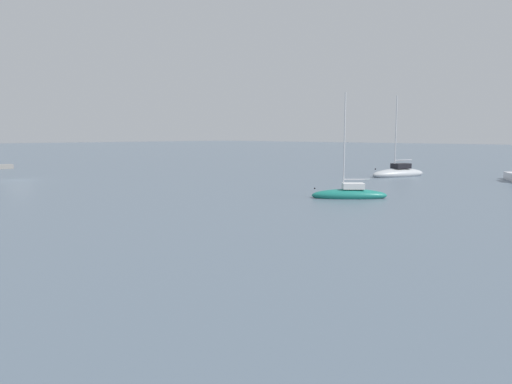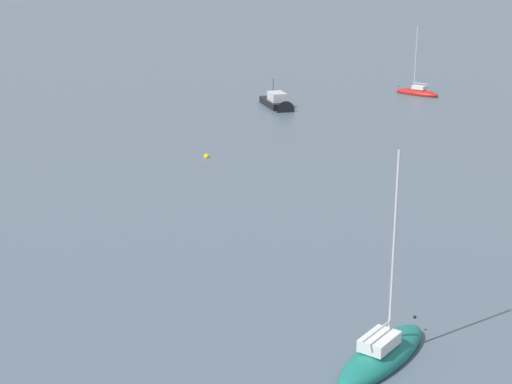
# 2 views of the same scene
# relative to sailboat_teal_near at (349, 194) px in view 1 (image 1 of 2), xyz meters

# --- Properties ---
(ground_plane) EXTENTS (500.00, 500.00, 0.00)m
(ground_plane) POSITION_rel_sailboat_teal_near_xyz_m (14.37, -35.17, -0.31)
(ground_plane) COLOR slate
(sailboat_teal_near) EXTENTS (5.62, 5.79, 9.01)m
(sailboat_teal_near) POSITION_rel_sailboat_teal_near_xyz_m (0.00, 0.00, 0.00)
(sailboat_teal_near) COLOR #197266
(sailboat_teal_near) RESTS_ON ground_plane
(sailboat_grey_far) EXTENTS (8.47, 4.83, 10.53)m
(sailboat_grey_far) POSITION_rel_sailboat_teal_near_xyz_m (-21.57, -6.86, 0.09)
(sailboat_grey_far) COLOR #ADB2B7
(sailboat_grey_far) RESTS_ON ground_plane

